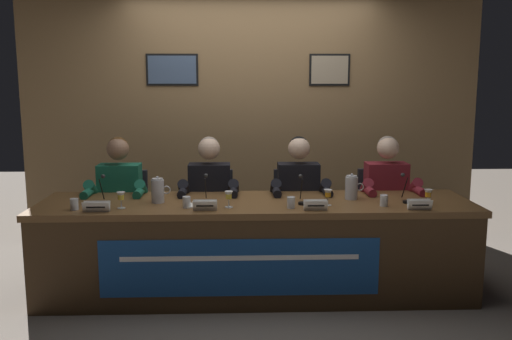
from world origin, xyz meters
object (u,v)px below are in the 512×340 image
microphone_far_left (101,194)px  nameplate_far_right (420,205)px  nameplate_center_left (205,205)px  nameplate_center_right (316,205)px  water_cup_far_right (384,201)px  water_pitcher_right_side (352,187)px  nameplate_far_left (96,207)px  panelist_center_left (209,197)px  chair_center_right (296,221)px  water_cup_far_left (74,205)px  document_stack_center_left (200,205)px  juice_glass_center_left (229,196)px  chair_far_left (124,223)px  microphone_center_right (302,194)px  microphone_center_left (206,193)px  juice_glass_center_right (328,194)px  conference_table (256,234)px  chair_far_right (381,220)px  panelist_far_left (118,197)px  water_cup_center_left (187,203)px  water_pitcher_left_side (158,191)px  chair_center_left (211,222)px  panelist_far_right (388,195)px  juice_glass_far_left (121,197)px  panelist_center_right (299,196)px  microphone_far_right (405,193)px  juice_glass_far_right (428,194)px  water_cup_center_right (291,203)px

microphone_far_left → nameplate_far_right: bearing=-6.9°
nameplate_center_left → nameplate_center_right: (0.81, -0.02, 0.00)m
water_cup_far_right → water_pitcher_right_side: bearing=128.3°
nameplate_far_left → panelist_center_left: size_ratio=0.16×
chair_center_right → water_cup_far_right: chair_center_right is taller
water_cup_far_left → water_pitcher_right_side: water_pitcher_right_side is taller
panelist_center_left → document_stack_center_left: size_ratio=5.23×
water_cup_far_left → document_stack_center_left: bearing=5.8°
nameplate_far_right → nameplate_far_left: bearing=179.6°
juice_glass_center_left → chair_center_right: size_ratio=0.14×
chair_center_right → chair_far_left: bearing=180.0°
juice_glass_center_left → microphone_center_right: 0.57m
microphone_far_left → microphone_center_left: same height
chair_far_left → nameplate_far_right: chair_far_left is taller
juice_glass_center_right → water_cup_far_right: size_ratio=1.46×
nameplate_center_left → juice_glass_center_left: bearing=30.2°
water_pitcher_right_side → nameplate_center_left: bearing=-162.9°
microphone_center_left → nameplate_far_right: (1.59, -0.29, -0.03)m
panelist_center_left → water_cup_far_right: bearing=-23.8°
conference_table → chair_center_right: size_ratio=3.84×
microphone_center_left → chair_far_right: (1.56, 0.64, -0.40)m
panelist_far_left → water_cup_center_left: 0.88m
conference_table → panelist_center_left: (-0.39, 0.52, 0.19)m
chair_far_left → juice_glass_center_right: chair_far_left is taller
water_cup_far_right → water_pitcher_left_side: 1.74m
microphone_center_left → chair_center_right: size_ratio=0.24×
chair_center_left → water_pitcher_right_side: water_pitcher_right_side is taller
nameplate_center_left → chair_far_right: size_ratio=0.20×
panelist_center_left → water_pitcher_left_side: 0.58m
panelist_far_right → microphone_center_left: bearing=-164.3°
juice_glass_center_left → water_cup_far_right: size_ratio=1.46×
juice_glass_far_left → panelist_center_left: (0.62, 0.60, -0.13)m
panelist_center_left → conference_table: bearing=-53.2°
chair_far_left → chair_far_right: size_ratio=1.00×
nameplate_center_right → chair_far_right: 1.24m
nameplate_center_right → water_cup_far_right: size_ratio=2.03×
conference_table → panelist_center_left: panelist_center_left is taller
water_cup_center_left → panelist_center_right: bearing=33.4°
panelist_far_right → microphone_far_right: panelist_far_right is taller
juice_glass_center_left → water_pitcher_right_side: water_pitcher_right_side is taller
nameplate_center_right → microphone_far_right: bearing=19.3°
chair_far_left → juice_glass_far_right: (2.47, -0.79, 0.41)m
chair_center_left → juice_glass_center_right: 1.27m
microphone_center_right → microphone_far_right: 0.82m
panelist_far_left → water_cup_center_right: panelist_far_left is taller
nameplate_far_right → chair_far_right: bearing=91.8°
water_cup_far_left → document_stack_center_left: water_cup_far_left is taller
juice_glass_far_left → water_cup_center_right: juice_glass_far_left is taller
juice_glass_center_left → nameplate_far_right: juice_glass_center_left is taller
nameplate_far_left → water_cup_far_left: (-0.18, 0.08, -0.00)m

